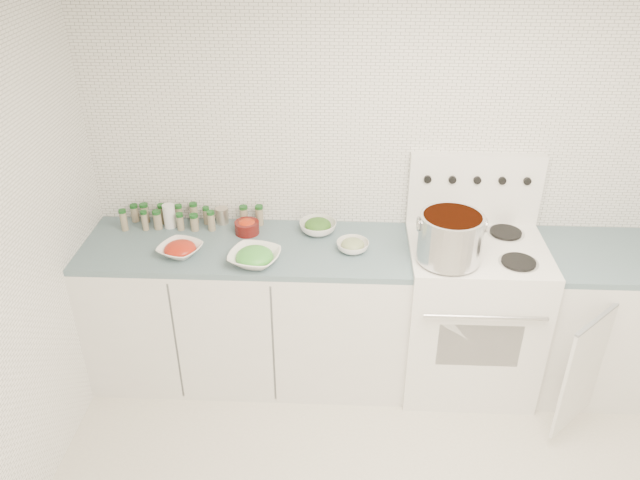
% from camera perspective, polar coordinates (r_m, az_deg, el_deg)
% --- Properties ---
extents(room_walls, '(3.54, 3.04, 2.52)m').
position_cam_1_polar(room_walls, '(2.16, 9.24, -1.95)').
color(room_walls, white).
rests_on(room_walls, ground).
extents(counter_left, '(1.85, 0.62, 0.90)m').
position_cam_1_polar(counter_left, '(3.80, -6.44, -6.35)').
color(counter_left, white).
rests_on(counter_left, ground).
extents(stove, '(0.76, 0.70, 1.36)m').
position_cam_1_polar(stove, '(3.80, 13.47, -6.20)').
color(stove, white).
rests_on(stove, ground).
extents(counter_right, '(0.89, 0.90, 0.90)m').
position_cam_1_polar(counter_right, '(4.07, 24.90, -6.63)').
color(counter_right, white).
rests_on(counter_right, ground).
extents(stock_pot, '(0.36, 0.34, 0.26)m').
position_cam_1_polar(stock_pot, '(3.31, 11.84, 0.37)').
color(stock_pot, silver).
rests_on(stock_pot, stove).
extents(bowl_tomato, '(0.30, 0.30, 0.08)m').
position_cam_1_polar(bowl_tomato, '(3.51, -12.67, -0.82)').
color(bowl_tomato, white).
rests_on(bowl_tomato, counter_left).
extents(bowl_snowpea, '(0.33, 0.33, 0.09)m').
position_cam_1_polar(bowl_snowpea, '(3.36, -6.01, -1.54)').
color(bowl_snowpea, white).
rests_on(bowl_snowpea, counter_left).
extents(bowl_broccoli, '(0.25, 0.25, 0.09)m').
position_cam_1_polar(bowl_broccoli, '(3.64, -0.19, 1.26)').
color(bowl_broccoli, white).
rests_on(bowl_broccoli, counter_left).
extents(bowl_zucchini, '(0.23, 0.23, 0.07)m').
position_cam_1_polar(bowl_zucchini, '(3.46, 3.01, -0.51)').
color(bowl_zucchini, white).
rests_on(bowl_zucchini, counter_left).
extents(bowl_pepper, '(0.14, 0.14, 0.09)m').
position_cam_1_polar(bowl_pepper, '(3.65, -6.70, 1.24)').
color(bowl_pepper, '#53100E').
rests_on(bowl_pepper, counter_left).
extents(salt_canister, '(0.09, 0.09, 0.14)m').
position_cam_1_polar(salt_canister, '(3.79, -13.60, 2.16)').
color(salt_canister, white).
rests_on(salt_canister, counter_left).
extents(tin_can, '(0.09, 0.09, 0.10)m').
position_cam_1_polar(tin_can, '(3.78, -8.94, 2.22)').
color(tin_can, '#B7AB9B').
rests_on(tin_can, counter_left).
extents(spice_cluster, '(0.83, 0.16, 0.13)m').
position_cam_1_polar(spice_cluster, '(3.79, -12.47, 2.10)').
color(spice_cluster, gray).
rests_on(spice_cluster, counter_left).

